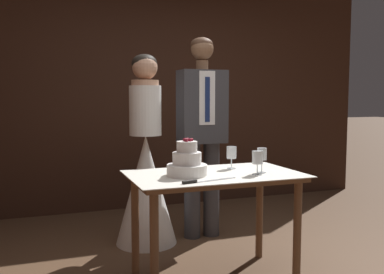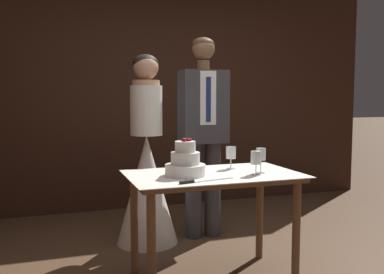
% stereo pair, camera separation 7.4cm
% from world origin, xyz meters
% --- Properties ---
extents(wall_back, '(5.41, 0.12, 2.85)m').
position_xyz_m(wall_back, '(0.00, 2.31, 1.43)').
color(wall_back, '#382116').
rests_on(wall_back, ground_plane).
extents(cake_table, '(1.20, 0.71, 0.77)m').
position_xyz_m(cake_table, '(-0.24, 0.10, 0.66)').
color(cake_table, brown).
rests_on(cake_table, ground_plane).
extents(tiered_cake, '(0.28, 0.28, 0.26)m').
position_xyz_m(tiered_cake, '(-0.45, 0.08, 0.85)').
color(tiered_cake, white).
rests_on(tiered_cake, cake_table).
extents(cake_knife, '(0.40, 0.11, 0.02)m').
position_xyz_m(cake_knife, '(-0.46, -0.16, 0.77)').
color(cake_knife, silver).
rests_on(cake_knife, cake_table).
extents(wine_glass_near, '(0.07, 0.07, 0.17)m').
position_xyz_m(wine_glass_near, '(0.01, -0.05, 0.88)').
color(wine_glass_near, silver).
rests_on(wine_glass_near, cake_table).
extents(wine_glass_middle, '(0.07, 0.07, 0.17)m').
position_xyz_m(wine_glass_middle, '(-0.05, 0.24, 0.88)').
color(wine_glass_middle, silver).
rests_on(wine_glass_middle, cake_table).
extents(wine_glass_far, '(0.07, 0.07, 0.18)m').
position_xyz_m(wine_glass_far, '(0.08, 0.01, 0.90)').
color(wine_glass_far, silver).
rests_on(wine_glass_far, cake_table).
extents(bride, '(0.54, 0.54, 1.67)m').
position_xyz_m(bride, '(-0.51, 1.02, 0.62)').
color(bride, white).
rests_on(bride, ground_plane).
extents(groom, '(0.42, 0.25, 1.84)m').
position_xyz_m(groom, '(0.02, 1.02, 1.03)').
color(groom, '#38383D').
rests_on(groom, ground_plane).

